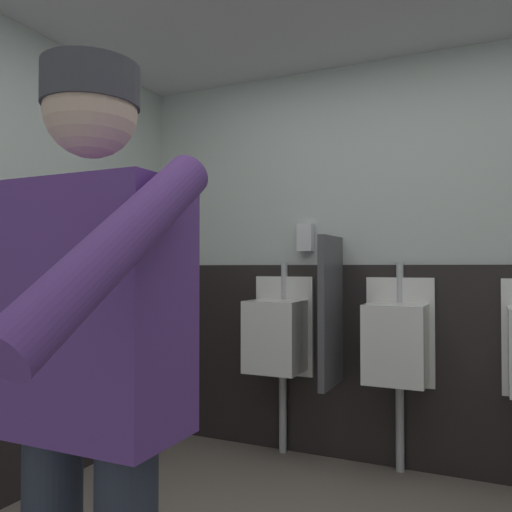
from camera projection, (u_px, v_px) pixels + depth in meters
wall_back at (395, 260)px, 3.20m from camera, size 4.04×0.12×2.51m
wainscot_band_back at (393, 365)px, 3.12m from camera, size 3.44×0.03×1.23m
urinal_left at (278, 335)px, 3.28m from camera, size 0.40×0.34×1.24m
urinal_middle at (397, 342)px, 2.97m from camera, size 0.40×0.34×1.24m
privacy_divider_panel at (331, 311)px, 3.07m from camera, size 0.04×0.40×0.90m
person at (86, 363)px, 1.18m from camera, size 0.67×0.60×1.69m
soap_dispenser at (306, 238)px, 3.34m from camera, size 0.10×0.07×0.18m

